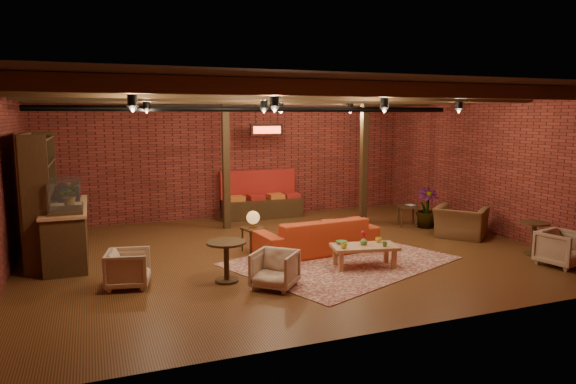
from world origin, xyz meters
name	(u,v)px	position (x,y,z in m)	size (l,w,h in m)	color
floor	(289,252)	(0.00, 0.00, 0.00)	(10.00, 10.00, 0.00)	#36220D
ceiling	(289,90)	(0.00, 0.00, 3.20)	(10.00, 8.00, 0.02)	black
wall_back	(235,157)	(0.00, 4.00, 1.60)	(10.00, 0.02, 3.20)	maroon
wall_front	(405,206)	(0.00, -4.00, 1.60)	(10.00, 0.02, 3.20)	maroon
wall_left	(0,185)	(-5.00, 0.00, 1.60)	(0.02, 8.00, 3.20)	maroon
wall_right	(491,164)	(5.00, 0.00, 1.60)	(0.02, 8.00, 3.20)	maroon
ceiling_beams	(289,96)	(0.00, 0.00, 3.08)	(9.80, 6.40, 0.22)	#312010
ceiling_pipe	(263,109)	(0.00, 1.60, 2.85)	(0.12, 0.12, 9.60)	black
post_left	(226,163)	(-0.60, 2.60, 1.60)	(0.16, 0.16, 3.20)	#312010
post_right	(364,160)	(2.80, 2.00, 1.60)	(0.16, 0.16, 3.20)	#312010
service_counter	(66,218)	(-4.10, 1.00, 0.80)	(0.80, 2.50, 1.60)	#312010
plant_counter	(71,194)	(-4.00, 1.20, 1.22)	(0.35, 0.39, 0.30)	#337F33
shelving_hutch	(41,198)	(-4.50, 1.10, 1.20)	(0.52, 2.00, 2.40)	#312010
banquette	(262,199)	(0.60, 3.55, 0.50)	(2.10, 0.70, 1.00)	#A7211B
service_sign	(267,130)	(0.60, 3.10, 2.35)	(0.86, 0.06, 0.30)	#FF3119
ceiling_spotlights	(289,108)	(0.00, 0.00, 2.86)	(6.40, 4.40, 0.28)	black
rug	(341,261)	(0.68, -0.96, 0.01)	(3.78, 2.89, 0.01)	maroon
sofa	(316,235)	(0.50, -0.24, 0.35)	(2.43, 0.95, 0.71)	#AC3418
coffee_table	(364,248)	(0.89, -1.43, 0.36)	(1.26, 0.81, 0.65)	#A87A4E
side_table_lamp	(253,221)	(-0.65, 0.28, 0.64)	(0.48, 0.48, 0.83)	#312010
round_table_left	(226,254)	(-1.61, -1.35, 0.46)	(0.65, 0.65, 0.68)	#312010
armchair_a	(128,267)	(-3.14, -1.05, 0.33)	(0.64, 0.60, 0.66)	beige
armchair_b	(275,268)	(-0.98, -1.92, 0.33)	(0.64, 0.60, 0.66)	beige
armchair_right	(461,217)	(4.06, -0.20, 0.46)	(1.06, 0.69, 0.93)	brown
side_table_book	(408,207)	(3.62, 1.23, 0.47)	(0.59, 0.59, 0.53)	#312010
round_table_right	(534,233)	(4.40, -1.91, 0.44)	(0.56, 0.56, 0.66)	#312010
armchair_far	(561,247)	(4.28, -2.65, 0.35)	(0.69, 0.64, 0.71)	beige
plant_tall	(428,168)	(3.96, 0.93, 1.45)	(1.62, 1.62, 2.90)	#4C7F4C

